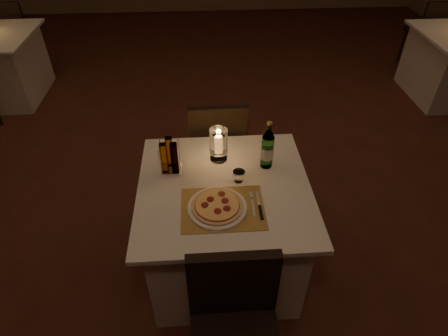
{
  "coord_description": "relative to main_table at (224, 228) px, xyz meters",
  "views": [
    {
      "loc": [
        -0.02,
        -2.25,
        2.2
      ],
      "look_at": [
        0.09,
        -0.64,
        0.86
      ],
      "focal_mm": 30.0,
      "sensor_mm": 36.0,
      "label": 1
    }
  ],
  "objects": [
    {
      "name": "placemat",
      "position": [
        -0.02,
        -0.18,
        0.37
      ],
      "size": [
        0.45,
        0.34,
        0.0
      ],
      "primitive_type": "cube",
      "color": "#A8813A",
      "rests_on": "main_table"
    },
    {
      "name": "neighbor_chair_lb",
      "position": [
        -2.43,
        3.28,
        0.18
      ],
      "size": [
        0.42,
        0.42,
        0.9
      ],
      "color": "black",
      "rests_on": "ground"
    },
    {
      "name": "chair_near",
      "position": [
        0.0,
        -0.71,
        0.18
      ],
      "size": [
        0.42,
        0.42,
        0.9
      ],
      "color": "black",
      "rests_on": "ground"
    },
    {
      "name": "floor",
      "position": [
        -0.09,
        0.66,
        -0.38
      ],
      "size": [
        8.0,
        10.0,
        0.02
      ],
      "primitive_type": "cube",
      "color": "#4C2118",
      "rests_on": "ground"
    },
    {
      "name": "tumbler",
      "position": [
        0.09,
        0.04,
        0.4
      ],
      "size": [
        0.07,
        0.07,
        0.07
      ],
      "primitive_type": null,
      "color": "white",
      "rests_on": "main_table"
    },
    {
      "name": "neighbor_chair_rb",
      "position": [
        2.81,
        2.96,
        0.18
      ],
      "size": [
        0.42,
        0.42,
        0.9
      ],
      "color": "black",
      "rests_on": "ground"
    },
    {
      "name": "plate",
      "position": [
        -0.05,
        -0.18,
        0.38
      ],
      "size": [
        0.32,
        0.32,
        0.01
      ],
      "primitive_type": "cylinder",
      "color": "white",
      "rests_on": "placemat"
    },
    {
      "name": "pizza",
      "position": [
        -0.05,
        -0.18,
        0.39
      ],
      "size": [
        0.28,
        0.28,
        0.02
      ],
      "color": "#D8B77F",
      "rests_on": "plate"
    },
    {
      "name": "cruet_caddy",
      "position": [
        -0.31,
        0.17,
        0.46
      ],
      "size": [
        0.12,
        0.12,
        0.21
      ],
      "color": "white",
      "rests_on": "main_table"
    },
    {
      "name": "fork",
      "position": [
        0.14,
        -0.15,
        0.37
      ],
      "size": [
        0.02,
        0.18,
        0.0
      ],
      "color": "silver",
      "rests_on": "placemat"
    },
    {
      "name": "knife",
      "position": [
        0.18,
        -0.21,
        0.37
      ],
      "size": [
        0.02,
        0.22,
        0.01
      ],
      "color": "black",
      "rests_on": "placemat"
    },
    {
      "name": "water_bottle",
      "position": [
        0.27,
        0.17,
        0.49
      ],
      "size": [
        0.08,
        0.08,
        0.31
      ],
      "color": "#67B15F",
      "rests_on": "main_table"
    },
    {
      "name": "main_table",
      "position": [
        0.0,
        0.0,
        0.0
      ],
      "size": [
        1.0,
        1.0,
        0.74
      ],
      "color": "silver",
      "rests_on": "ground"
    },
    {
      "name": "chair_far",
      "position": [
        -0.0,
        0.71,
        0.18
      ],
      "size": [
        0.42,
        0.42,
        0.9
      ],
      "color": "black",
      "rests_on": "ground"
    },
    {
      "name": "hurricane_candle",
      "position": [
        -0.02,
        0.26,
        0.49
      ],
      "size": [
        0.11,
        0.11,
        0.22
      ],
      "color": "white",
      "rests_on": "main_table"
    }
  ]
}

